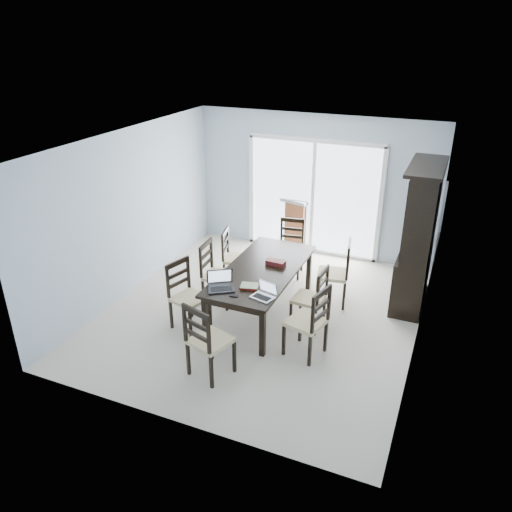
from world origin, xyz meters
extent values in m
plane|color=beige|center=(0.00, 0.00, 0.00)|extent=(5.00, 5.00, 0.00)
plane|color=white|center=(0.00, 0.00, 2.60)|extent=(5.00, 5.00, 0.00)
cube|color=#ABBBCC|center=(0.00, 2.50, 1.30)|extent=(4.50, 0.02, 2.60)
cube|color=#ABBBCC|center=(-2.25, 0.00, 1.30)|extent=(0.02, 5.00, 2.60)
cube|color=#ABBBCC|center=(2.25, 0.00, 1.30)|extent=(0.02, 5.00, 2.60)
cube|color=gray|center=(0.00, 3.50, -0.05)|extent=(4.50, 2.00, 0.10)
cube|color=#99999E|center=(0.00, 4.50, 0.55)|extent=(4.50, 0.06, 1.10)
cube|color=black|center=(0.00, 0.00, 0.73)|extent=(1.00, 2.20, 0.04)
cube|color=black|center=(0.00, 0.00, 0.67)|extent=(0.88, 2.08, 0.10)
cube|color=black|center=(-0.42, -1.00, 0.34)|extent=(0.07, 0.07, 0.69)
cube|color=black|center=(0.42, -1.00, 0.34)|extent=(0.07, 0.07, 0.69)
cube|color=black|center=(-0.42, 1.00, 0.34)|extent=(0.07, 0.07, 0.69)
cube|color=black|center=(0.42, 1.00, 0.34)|extent=(0.07, 0.07, 0.69)
cube|color=black|center=(2.01, 1.25, 0.42)|extent=(0.45, 1.30, 0.85)
cube|color=black|center=(2.04, 1.25, 1.50)|extent=(0.38, 1.30, 1.30)
cube|color=black|center=(2.01, 1.25, 2.17)|extent=(0.50, 1.38, 0.05)
cube|color=black|center=(1.84, 0.83, 1.50)|extent=(0.02, 0.36, 1.18)
cube|color=black|center=(1.84, 1.25, 1.50)|extent=(0.02, 0.36, 1.18)
cube|color=black|center=(1.84, 1.67, 1.50)|extent=(0.02, 0.36, 1.18)
cube|color=silver|center=(0.00, 2.48, 1.05)|extent=(2.40, 0.02, 2.10)
cube|color=white|center=(0.00, 2.46, 2.14)|extent=(2.52, 0.05, 0.08)
cube|color=white|center=(0.00, 2.46, 1.05)|extent=(0.06, 0.05, 2.10)
cube|color=white|center=(0.00, 2.46, 0.03)|extent=(2.52, 0.05, 0.05)
cube|color=black|center=(-0.92, -0.52, 0.22)|extent=(0.04, 0.04, 0.44)
cube|color=black|center=(-1.03, -0.90, 0.22)|extent=(0.04, 0.04, 0.44)
cube|color=black|center=(-0.55, -0.63, 0.22)|extent=(0.04, 0.04, 0.44)
cube|color=black|center=(-0.66, -1.01, 0.22)|extent=(0.04, 0.04, 0.44)
cube|color=beige|center=(-0.79, -0.77, 0.47)|extent=(0.54, 0.54, 0.05)
cube|color=black|center=(-0.93, 0.21, 0.22)|extent=(0.04, 0.04, 0.44)
cube|color=black|center=(-0.91, -0.18, 0.22)|extent=(0.04, 0.04, 0.44)
cube|color=black|center=(-0.54, 0.24, 0.22)|extent=(0.04, 0.04, 0.44)
cube|color=black|center=(-0.51, -0.15, 0.22)|extent=(0.04, 0.04, 0.44)
cube|color=beige|center=(-0.72, 0.03, 0.47)|extent=(0.46, 0.46, 0.05)
cube|color=black|center=(-0.97, 0.88, 0.21)|extent=(0.04, 0.04, 0.42)
cube|color=black|center=(-0.88, 0.51, 0.21)|extent=(0.04, 0.04, 0.42)
cube|color=black|center=(-0.61, 0.96, 0.21)|extent=(0.04, 0.04, 0.42)
cube|color=black|center=(-0.52, 0.60, 0.21)|extent=(0.04, 0.04, 0.42)
cube|color=beige|center=(-0.74, 0.74, 0.45)|extent=(0.49, 0.49, 0.05)
cube|color=black|center=(1.06, -0.97, 0.23)|extent=(0.04, 0.04, 0.45)
cube|color=black|center=(1.16, -0.59, 0.23)|extent=(0.04, 0.04, 0.45)
cube|color=black|center=(0.67, -0.88, 0.23)|extent=(0.04, 0.04, 0.45)
cube|color=black|center=(0.77, -0.49, 0.23)|extent=(0.04, 0.04, 0.45)
cube|color=beige|center=(0.92, -0.73, 0.48)|extent=(0.54, 0.54, 0.05)
cube|color=black|center=(0.92, -0.27, 0.21)|extent=(0.04, 0.04, 0.42)
cube|color=black|center=(0.94, 0.10, 0.21)|extent=(0.04, 0.04, 0.42)
cube|color=black|center=(0.55, -0.25, 0.21)|extent=(0.04, 0.04, 0.42)
cube|color=black|center=(0.57, 0.12, 0.21)|extent=(0.04, 0.04, 0.42)
cube|color=beige|center=(0.75, -0.07, 0.44)|extent=(0.44, 0.44, 0.05)
cube|color=black|center=(1.12, 0.56, 0.23)|extent=(0.04, 0.04, 0.46)
cube|color=black|center=(1.04, 0.96, 0.23)|extent=(0.04, 0.04, 0.46)
cube|color=black|center=(0.72, 0.49, 0.23)|extent=(0.04, 0.04, 0.46)
cube|color=black|center=(0.64, 0.89, 0.23)|extent=(0.04, 0.04, 0.46)
cube|color=beige|center=(0.88, 0.72, 0.49)|extent=(0.53, 0.53, 0.05)
cube|color=black|center=(-0.28, -1.72, 0.23)|extent=(0.05, 0.05, 0.46)
cube|color=black|center=(0.11, -1.84, 0.23)|extent=(0.05, 0.05, 0.46)
cube|color=black|center=(-0.16, -1.34, 0.23)|extent=(0.05, 0.05, 0.46)
cube|color=black|center=(0.23, -1.46, 0.23)|extent=(0.05, 0.05, 0.46)
cube|color=beige|center=(-0.02, -1.59, 0.48)|extent=(0.56, 0.56, 0.05)
cube|color=black|center=(0.11, 1.60, 0.22)|extent=(0.04, 0.04, 0.43)
cube|color=black|center=(-0.27, 1.54, 0.22)|extent=(0.04, 0.04, 0.43)
cube|color=black|center=(0.17, 1.22, 0.22)|extent=(0.04, 0.04, 0.43)
cube|color=black|center=(-0.21, 1.17, 0.22)|extent=(0.04, 0.04, 0.43)
cube|color=beige|center=(-0.05, 1.38, 0.46)|extent=(0.48, 0.48, 0.05)
cube|color=black|center=(-0.26, -0.81, 0.76)|extent=(0.43, 0.40, 0.02)
cube|color=silver|center=(-0.26, -0.81, 0.88)|extent=(0.28, 0.20, 0.19)
cube|color=#BEBEC0|center=(0.34, -0.80, 0.76)|extent=(0.34, 0.27, 0.02)
cube|color=silver|center=(0.34, -0.80, 0.86)|extent=(0.26, 0.10, 0.16)
cube|color=maroon|center=(0.06, -0.61, 0.76)|extent=(0.24, 0.19, 0.03)
cube|color=gold|center=(0.07, -0.61, 0.78)|extent=(0.28, 0.24, 0.01)
cube|color=black|center=(-0.03, -0.91, 0.76)|extent=(0.12, 0.06, 0.01)
cube|color=#470E19|center=(0.14, 0.19, 0.79)|extent=(0.29, 0.16, 0.07)
cube|color=brown|center=(-0.83, 3.40, 0.47)|extent=(2.21, 2.06, 0.93)
cube|color=gray|center=(-0.83, 3.40, 0.96)|extent=(2.27, 2.12, 0.06)
camera|label=1|loc=(2.47, -6.05, 3.99)|focal=35.00mm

